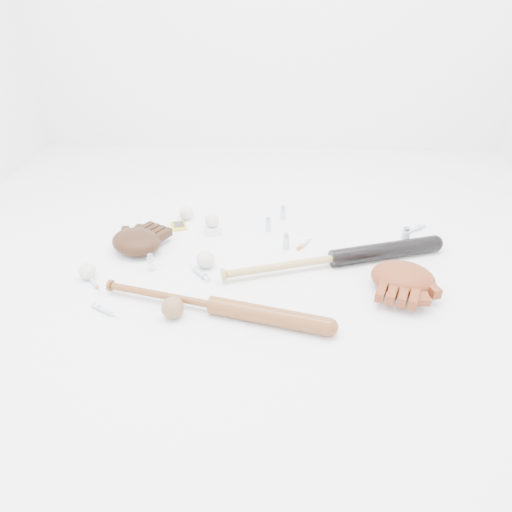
{
  "coord_description": "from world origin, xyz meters",
  "views": [
    {
      "loc": [
        0.07,
        -1.73,
        1.09
      ],
      "look_at": [
        -0.02,
        -0.01,
        0.06
      ],
      "focal_mm": 35.0,
      "sensor_mm": 36.0,
      "label": 1
    }
  ],
  "objects_px": {
    "bat_dark": "(334,258)",
    "pedestal": "(213,230)",
    "bat_wood": "(213,305)",
    "glove_dark": "(136,241)"
  },
  "relations": [
    {
      "from": "bat_wood",
      "to": "pedestal",
      "type": "bearing_deg",
      "value": 111.64
    },
    {
      "from": "glove_dark",
      "to": "pedestal",
      "type": "bearing_deg",
      "value": 60.9
    },
    {
      "from": "pedestal",
      "to": "bat_dark",
      "type": "bearing_deg",
      "value": -25.9
    },
    {
      "from": "bat_dark",
      "to": "pedestal",
      "type": "xyz_separation_m",
      "value": [
        -0.53,
        0.26,
        -0.02
      ]
    },
    {
      "from": "bat_dark",
      "to": "pedestal",
      "type": "distance_m",
      "value": 0.59
    },
    {
      "from": "bat_wood",
      "to": "pedestal",
      "type": "distance_m",
      "value": 0.6
    },
    {
      "from": "bat_dark",
      "to": "glove_dark",
      "type": "height_order",
      "value": "glove_dark"
    },
    {
      "from": "bat_dark",
      "to": "pedestal",
      "type": "bearing_deg",
      "value": 135.91
    },
    {
      "from": "glove_dark",
      "to": "bat_wood",
      "type": "bearing_deg",
      "value": -16.75
    },
    {
      "from": "glove_dark",
      "to": "pedestal",
      "type": "relative_size",
      "value": 4.07
    }
  ]
}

